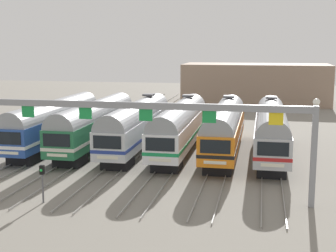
{
  "coord_description": "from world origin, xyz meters",
  "views": [
    {
      "loc": [
        9.66,
        -44.34,
        10.34
      ],
      "look_at": [
        1.36,
        -2.0,
        2.92
      ],
      "focal_mm": 51.73,
      "sensor_mm": 36.0,
      "label": 1
    }
  ],
  "objects": [
    {
      "name": "ground_plane",
      "position": [
        0.0,
        0.0,
        0.0
      ],
      "size": [
        160.0,
        160.0,
        0.0
      ],
      "primitive_type": "plane",
      "color": "gray"
    },
    {
      "name": "commuter_train_green",
      "position": [
        -6.33,
        -0.01,
        2.69
      ],
      "size": [
        2.88,
        18.06,
        4.77
      ],
      "color": "#236B42",
      "rests_on": "ground"
    },
    {
      "name": "commuter_train_orange",
      "position": [
        6.33,
        -0.0,
        2.69
      ],
      "size": [
        2.88,
        18.06,
        5.05
      ],
      "color": "orange",
      "rests_on": "ground"
    },
    {
      "name": "maintenance_building",
      "position": [
        8.45,
        40.04,
        3.4
      ],
      "size": [
        24.51,
        10.0,
        6.8
      ],
      "primitive_type": "cube",
      "color": "gray",
      "rests_on": "ground"
    },
    {
      "name": "commuter_train_blue",
      "position": [
        -10.55,
        -0.01,
        2.69
      ],
      "size": [
        2.88,
        18.06,
        4.77
      ],
      "color": "#284C9E",
      "rests_on": "ground"
    },
    {
      "name": "track_bed",
      "position": [
        0.0,
        17.0,
        0.07
      ],
      "size": [
        22.61,
        70.0,
        0.15
      ],
      "color": "gray",
      "rests_on": "ground"
    },
    {
      "name": "commuter_train_stainless",
      "position": [
        10.55,
        -0.0,
        2.69
      ],
      "size": [
        2.88,
        18.06,
        5.05
      ],
      "color": "#B2B5BA",
      "rests_on": "ground"
    },
    {
      "name": "commuter_train_silver",
      "position": [
        -2.11,
        -0.0,
        2.69
      ],
      "size": [
        2.88,
        18.06,
        5.05
      ],
      "color": "silver",
      "rests_on": "ground"
    },
    {
      "name": "commuter_train_white",
      "position": [
        2.11,
        -0.0,
        2.69
      ],
      "size": [
        2.88,
        18.06,
        5.05
      ],
      "color": "white",
      "rests_on": "ground"
    },
    {
      "name": "yard_signal_mast",
      "position": [
        -4.22,
        -16.08,
        1.81
      ],
      "size": [
        0.28,
        0.35,
        2.57
      ],
      "color": "#59595E",
      "rests_on": "ground"
    },
    {
      "name": "catenary_gantry",
      "position": [
        0.0,
        -13.5,
        5.36
      ],
      "size": [
        26.35,
        0.44,
        6.97
      ],
      "color": "gray",
      "rests_on": "ground"
    }
  ]
}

